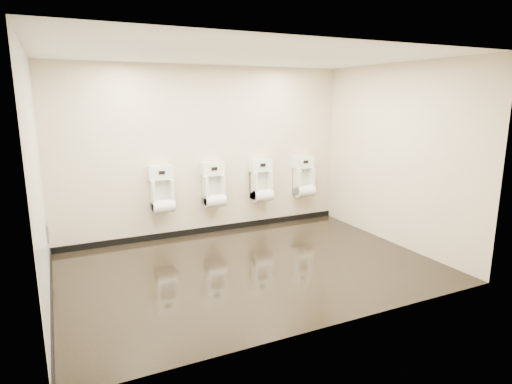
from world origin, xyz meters
TOP-DOWN VIEW (x-y plane):
  - ground at (0.00, 0.00)m, footprint 5.00×3.50m
  - ceiling at (0.00, 0.00)m, footprint 5.00×3.50m
  - back_wall at (0.00, 1.75)m, footprint 5.00×0.02m
  - front_wall at (0.00, -1.75)m, footprint 5.00×0.02m
  - left_wall at (-2.50, 0.00)m, footprint 0.02×3.50m
  - right_wall at (2.50, 0.00)m, footprint 0.02×3.50m
  - tile_overlay_left at (-2.50, 0.00)m, footprint 0.01×3.50m
  - skirting_back at (0.00, 1.74)m, footprint 5.00×0.02m
  - skirting_left at (-2.49, 0.00)m, footprint 0.02×3.50m
  - access_panel at (-2.48, 1.20)m, footprint 0.04×0.25m
  - urinal_0 at (-0.81, 1.62)m, footprint 0.39×0.29m
  - urinal_1 at (0.06, 1.62)m, footprint 0.39×0.29m
  - urinal_2 at (0.96, 1.62)m, footprint 0.39×0.29m
  - urinal_3 at (1.83, 1.62)m, footprint 0.39×0.29m

SIDE VIEW (x-z plane):
  - ground at x=0.00m, z-range 0.00..0.00m
  - skirting_back at x=0.00m, z-range 0.00..0.10m
  - skirting_left at x=-2.49m, z-range 0.00..0.10m
  - access_panel at x=-2.48m, z-range 0.38..0.62m
  - urinal_0 at x=-0.81m, z-range 0.44..1.17m
  - urinal_1 at x=0.06m, z-range 0.44..1.17m
  - urinal_2 at x=0.96m, z-range 0.44..1.17m
  - urinal_3 at x=1.83m, z-range 0.44..1.17m
  - back_wall at x=0.00m, z-range 0.00..2.80m
  - front_wall at x=0.00m, z-range 0.00..2.80m
  - left_wall at x=-2.50m, z-range 0.00..2.80m
  - right_wall at x=2.50m, z-range 0.00..2.80m
  - tile_overlay_left at x=-2.50m, z-range 0.00..2.80m
  - ceiling at x=0.00m, z-range 2.80..2.80m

